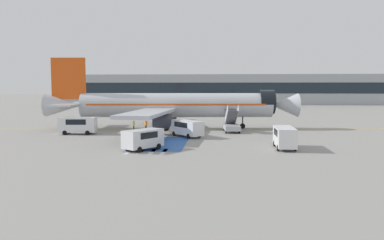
{
  "coord_description": "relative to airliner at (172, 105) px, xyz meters",
  "views": [
    {
      "loc": [
        5.14,
        -58.18,
        6.6
      ],
      "look_at": [
        0.85,
        -1.83,
        1.65
      ],
      "focal_mm": 35.0,
      "sensor_mm": 36.0,
      "label": 1
    }
  ],
  "objects": [
    {
      "name": "ground_crew_2",
      "position": [
        -5.23,
        -4.33,
        -2.81
      ],
      "size": [
        0.26,
        0.45,
        1.63
      ],
      "rotation": [
        0.0,
        0.0,
        1.65
      ],
      "color": "black",
      "rests_on": "ground_plane"
    },
    {
      "name": "service_van_2",
      "position": [
        -12.33,
        -8.12,
        -2.33
      ],
      "size": [
        5.21,
        2.39,
        2.39
      ],
      "rotation": [
        0.0,
        0.0,
        1.66
      ],
      "color": "silver",
      "rests_on": "ground_plane"
    },
    {
      "name": "service_van_3",
      "position": [
        3.15,
        -9.6,
        -2.43
      ],
      "size": [
        4.97,
        5.37,
        2.19
      ],
      "rotation": [
        0.0,
        0.0,
        3.85
      ],
      "color": "silver",
      "rests_on": "ground_plane"
    },
    {
      "name": "service_van_1",
      "position": [
        -0.42,
        -20.63,
        -2.44
      ],
      "size": [
        4.11,
        4.69,
        2.17
      ],
      "rotation": [
        0.0,
        0.0,
        2.52
      ],
      "color": "silver",
      "rests_on": "ground_plane"
    },
    {
      "name": "ground_crew_0",
      "position": [
        3.88,
        -5.18,
        -2.73
      ],
      "size": [
        0.44,
        0.24,
        1.76
      ],
      "rotation": [
        0.0,
        0.0,
        6.25
      ],
      "color": "black",
      "rests_on": "ground_plane"
    },
    {
      "name": "ground_plane",
      "position": [
        2.54,
        -0.89,
        -3.74
      ],
      "size": [
        600.0,
        600.0,
        0.0
      ],
      "primitive_type": "plane",
      "color": "gray"
    },
    {
      "name": "boarding_stairs_forward",
      "position": [
        9.34,
        -3.73,
        -2.74
      ],
      "size": [
        2.58,
        5.37,
        4.12
      ],
      "rotation": [
        0.0,
        0.0,
        0.08
      ],
      "color": "#ADB2BA",
      "rests_on": "ground_plane"
    },
    {
      "name": "fuel_tanker",
      "position": [
        -8.03,
        24.31,
        -1.95
      ],
      "size": [
        9.63,
        3.75,
        3.55
      ],
      "rotation": [
        0.0,
        0.0,
        -1.71
      ],
      "color": "#38383D",
      "rests_on": "ground_plane"
    },
    {
      "name": "airliner",
      "position": [
        0.0,
        0.0,
        0.0
      ],
      "size": [
        40.28,
        36.19,
        11.25
      ],
      "rotation": [
        0.0,
        0.0,
        -1.49
      ],
      "color": "#B7BCC4",
      "rests_on": "ground_plane"
    },
    {
      "name": "service_van_0",
      "position": [
        14.59,
        -18.5,
        -2.36
      ],
      "size": [
        2.01,
        5.17,
        2.32
      ],
      "rotation": [
        0.0,
        0.0,
        3.12
      ],
      "color": "silver",
      "rests_on": "ground_plane"
    },
    {
      "name": "apron_walkway_bar_0",
      "position": [
        -1.69,
        -21.37,
        -3.74
      ],
      "size": [
        0.44,
        3.6,
        0.01
      ],
      "primitive_type": "cube",
      "color": "silver",
      "rests_on": "ground_plane"
    },
    {
      "name": "ground_crew_1",
      "position": [
        -3.66,
        -3.04,
        -2.8
      ],
      "size": [
        0.47,
        0.46,
        1.65
      ],
      "rotation": [
        0.0,
        0.0,
        2.39
      ],
      "color": "#2D2D33",
      "rests_on": "ground_plane"
    },
    {
      "name": "apron_walkway_bar_2",
      "position": [
        0.71,
        -21.37,
        -3.74
      ],
      "size": [
        0.44,
        3.6,
        0.01
      ],
      "primitive_type": "cube",
      "color": "silver",
      "rests_on": "ground_plane"
    },
    {
      "name": "apron_leadline_yellow",
      "position": [
        0.71,
        0.06,
        -3.74
      ],
      "size": [
        73.93,
        6.12,
        0.01
      ],
      "primitive_type": "cube",
      "rotation": [
        0.0,
        0.0,
        -1.49
      ],
      "color": "gold",
      "rests_on": "ground_plane"
    },
    {
      "name": "apron_walkway_bar_3",
      "position": [
        1.91,
        -21.37,
        -3.74
      ],
      "size": [
        0.44,
        3.6,
        0.01
      ],
      "primitive_type": "cube",
      "color": "silver",
      "rests_on": "ground_plane"
    },
    {
      "name": "traffic_cone_0",
      "position": [
        -12.67,
        -3.75,
        -3.4
      ],
      "size": [
        0.61,
        0.61,
        0.68
      ],
      "color": "orange",
      "rests_on": "ground_plane"
    },
    {
      "name": "apron_walkway_bar_1",
      "position": [
        -0.49,
        -21.37,
        -3.74
      ],
      "size": [
        0.44,
        3.6,
        0.01
      ],
      "primitive_type": "cube",
      "color": "silver",
      "rests_on": "ground_plane"
    },
    {
      "name": "terminal_building",
      "position": [
        7.29,
        89.09,
        2.02
      ],
      "size": [
        129.91,
        12.1,
        11.52
      ],
      "color": "#9EA3A8",
      "rests_on": "ground_plane"
    },
    {
      "name": "apron_stand_patch_blue",
      "position": [
        0.71,
        -15.75,
        -3.74
      ],
      "size": [
        5.89,
        11.63,
        0.01
      ],
      "primitive_type": "cube",
      "color": "#2856A8",
      "rests_on": "ground_plane"
    }
  ]
}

